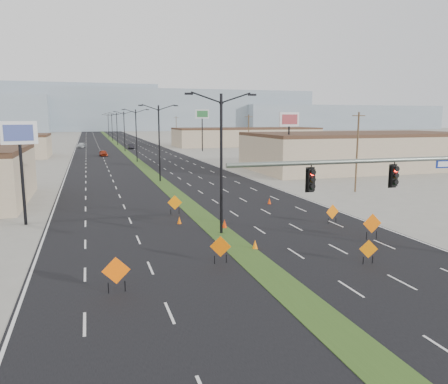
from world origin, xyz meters
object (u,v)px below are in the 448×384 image
object	(u,v)px
pole_sign_west	(20,142)
cone_2	(269,201)
construction_sign_3	(368,250)
construction_sign_4	(372,224)
cone_3	(179,220)
streetlight_4	(117,128)
cone_1	(224,224)
signal_mast	(421,183)
streetlight_5	(112,126)
car_left	(103,153)
cone_0	(255,244)
construction_sign_1	(220,248)
construction_sign_2	(175,203)
construction_sign_0	(116,272)
car_far	(81,145)
pole_sign_east_far	(202,117)
construction_sign_5	(332,213)
streetlight_2	(136,134)
streetlight_3	(124,130)
streetlight_0	(221,159)
streetlight_1	(159,141)
streetlight_6	(108,125)
car_mid	(131,147)

from	to	relation	value
pole_sign_west	cone_2	bearing A→B (deg)	-12.06
construction_sign_3	construction_sign_4	size ratio (longest dim) A/B	0.79
construction_sign_4	cone_3	xyz separation A→B (m)	(-11.82, 8.46, -0.79)
streetlight_4	cone_1	world-z (taller)	streetlight_4
signal_mast	construction_sign_3	bearing A→B (deg)	157.79
streetlight_5	cone_3	size ratio (longest dim) A/B	17.20
car_left	construction_sign_4	size ratio (longest dim) A/B	2.09
car_left	cone_0	xyz separation A→B (m)	(6.73, -75.48, -0.34)
construction_sign_1	construction_sign_2	bearing A→B (deg)	109.54
cone_2	streetlight_4	bearing A→B (deg)	94.31
construction_sign_0	cone_2	world-z (taller)	construction_sign_0
car_far	pole_sign_east_far	distance (m)	38.78
streetlight_4	construction_sign_1	world-z (taller)	streetlight_4
signal_mast	construction_sign_5	distance (m)	10.90
construction_sign_3	streetlight_4	bearing A→B (deg)	109.44
construction_sign_4	car_left	bearing A→B (deg)	107.02
pole_sign_west	streetlight_2	bearing A→B (deg)	56.57
streetlight_3	cone_1	bearing A→B (deg)	-89.52
cone_0	cone_1	distance (m)	5.78
signal_mast	pole_sign_east_far	xyz separation A→B (m)	(10.50, 89.01, 3.90)
streetlight_4	pole_sign_east_far	xyz separation A→B (m)	(19.05, -32.99, 3.27)
streetlight_0	streetlight_4	xyz separation A→B (m)	(0.00, 112.00, 0.00)
streetlight_1	construction_sign_3	distance (m)	37.78
signal_mast	construction_sign_5	xyz separation A→B (m)	(0.71, 10.16, -3.86)
cone_0	pole_sign_west	distance (m)	19.87
car_left	pole_sign_west	world-z (taller)	pole_sign_west
streetlight_5	pole_sign_east_far	size ratio (longest dim) A/B	0.95
streetlight_1	cone_1	bearing A→B (deg)	-88.52
construction_sign_1	streetlight_2	bearing A→B (deg)	107.71
construction_sign_2	streetlight_6	bearing A→B (deg)	105.65
signal_mast	car_mid	world-z (taller)	signal_mast
construction_sign_5	pole_sign_west	bearing A→B (deg)	155.67
construction_sign_3	cone_3	bearing A→B (deg)	139.91
construction_sign_3	construction_sign_1	bearing A→B (deg)	178.65
construction_sign_0	pole_sign_east_far	distance (m)	92.39
streetlight_3	pole_sign_west	xyz separation A→B (m)	(-14.00, -76.82, 1.10)
streetlight_3	streetlight_4	world-z (taller)	same
construction_sign_2	car_left	bearing A→B (deg)	109.76
streetlight_0	car_mid	bearing A→B (deg)	88.57
construction_sign_0	streetlight_0	bearing A→B (deg)	50.38
streetlight_2	streetlight_5	bearing A→B (deg)	90.00
streetlight_6	construction_sign_0	world-z (taller)	streetlight_6
streetlight_2	construction_sign_3	distance (m)	65.45
signal_mast	construction_sign_4	distance (m)	6.59
construction_sign_4	construction_sign_5	size ratio (longest dim) A/B	1.16
car_mid	cone_2	xyz separation A→B (m)	(5.43, -83.82, -0.37)
streetlight_2	car_left	world-z (taller)	streetlight_2
pole_sign_west	car_left	bearing A→B (deg)	65.25
pole_sign_west	streetlight_0	bearing A→B (deg)	-44.58
streetlight_1	pole_sign_west	xyz separation A→B (m)	(-14.00, -20.82, 1.10)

